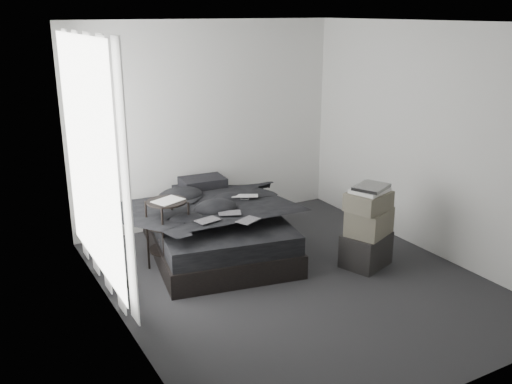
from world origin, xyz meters
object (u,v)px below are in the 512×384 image
laptop (245,192)px  box_lower (366,249)px  bed (217,243)px  side_stand (168,236)px

laptop → box_lower: size_ratio=0.61×
bed → box_lower: bearing=-29.8°
bed → laptop: 0.67m
bed → box_lower: (1.29, -1.09, 0.06)m
box_lower → bed: bearing=139.8°
laptop → box_lower: laptop is taller
box_lower → laptop: bearing=131.1°
bed → laptop: size_ratio=6.24×
bed → side_stand: side_stand is taller
bed → laptop: laptop is taller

